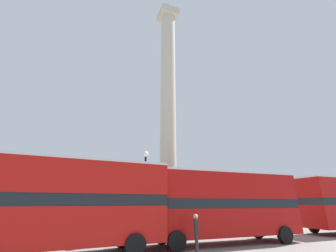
{
  "coord_description": "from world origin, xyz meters",
  "views": [
    {
      "loc": [
        -8.17,
        -19.35,
        2.34
      ],
      "look_at": [
        0.0,
        0.0,
        9.58
      ],
      "focal_mm": 24.0,
      "sensor_mm": 36.0,
      "label": 1
    }
  ],
  "objects_px": {
    "monument_column": "(168,141)",
    "bus_c": "(51,201)",
    "bus_a": "(221,203)",
    "pedestrian_near_lamp": "(196,231)",
    "street_lamp": "(145,190)",
    "equestrian_statue": "(63,209)"
  },
  "relations": [
    {
      "from": "monument_column",
      "to": "bus_c",
      "type": "height_order",
      "value": "monument_column"
    },
    {
      "from": "bus_a",
      "to": "monument_column",
      "type": "bearing_deg",
      "value": 99.95
    },
    {
      "from": "bus_c",
      "to": "pedestrian_near_lamp",
      "type": "height_order",
      "value": "bus_c"
    },
    {
      "from": "monument_column",
      "to": "street_lamp",
      "type": "bearing_deg",
      "value": -129.19
    },
    {
      "from": "equestrian_statue",
      "to": "pedestrian_near_lamp",
      "type": "relative_size",
      "value": 3.22
    },
    {
      "from": "bus_c",
      "to": "equestrian_statue",
      "type": "distance_m",
      "value": 11.66
    },
    {
      "from": "monument_column",
      "to": "bus_a",
      "type": "height_order",
      "value": "monument_column"
    },
    {
      "from": "bus_a",
      "to": "pedestrian_near_lamp",
      "type": "xyz_separation_m",
      "value": [
        -3.04,
        -2.01,
        -1.31
      ]
    },
    {
      "from": "bus_a",
      "to": "bus_c",
      "type": "xyz_separation_m",
      "value": [
        -9.75,
        -0.12,
        0.08
      ]
    },
    {
      "from": "equestrian_statue",
      "to": "bus_a",
      "type": "bearing_deg",
      "value": -18.92
    },
    {
      "from": "bus_c",
      "to": "equestrian_statue",
      "type": "height_order",
      "value": "equestrian_statue"
    },
    {
      "from": "monument_column",
      "to": "equestrian_statue",
      "type": "relative_size",
      "value": 4.27
    },
    {
      "from": "bus_a",
      "to": "bus_c",
      "type": "height_order",
      "value": "bus_c"
    },
    {
      "from": "bus_a",
      "to": "street_lamp",
      "type": "height_order",
      "value": "street_lamp"
    },
    {
      "from": "equestrian_statue",
      "to": "monument_column",
      "type": "bearing_deg",
      "value": 2.92
    },
    {
      "from": "monument_column",
      "to": "pedestrian_near_lamp",
      "type": "xyz_separation_m",
      "value": [
        -2.21,
        -8.78,
        -7.0
      ]
    },
    {
      "from": "equestrian_statue",
      "to": "pedestrian_near_lamp",
      "type": "height_order",
      "value": "equestrian_statue"
    },
    {
      "from": "bus_c",
      "to": "street_lamp",
      "type": "relative_size",
      "value": 1.9
    },
    {
      "from": "equestrian_statue",
      "to": "street_lamp",
      "type": "bearing_deg",
      "value": -29.31
    },
    {
      "from": "bus_c",
      "to": "street_lamp",
      "type": "distance_m",
      "value": 6.0
    },
    {
      "from": "monument_column",
      "to": "pedestrian_near_lamp",
      "type": "relative_size",
      "value": 13.73
    },
    {
      "from": "monument_column",
      "to": "street_lamp",
      "type": "height_order",
      "value": "monument_column"
    }
  ]
}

